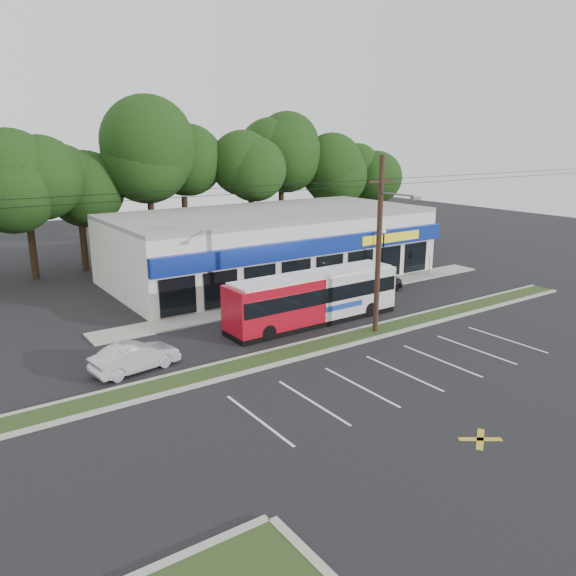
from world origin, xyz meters
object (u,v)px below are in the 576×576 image
(pedestrian_a, at_px, (326,298))
(pedestrian_b, at_px, (355,292))
(car_dark, at_px, (372,281))
(metrobus, at_px, (314,297))
(sign_post, at_px, (430,258))
(car_silver, at_px, (135,357))
(lamp_post, at_px, (383,250))
(utility_pole, at_px, (378,240))

(pedestrian_a, relative_size, pedestrian_b, 1.02)
(car_dark, bearing_deg, metrobus, 119.62)
(sign_post, relative_size, car_dark, 0.47)
(sign_post, relative_size, pedestrian_b, 1.34)
(metrobus, bearing_deg, car_silver, -175.63)
(metrobus, height_order, car_dark, metrobus)
(lamp_post, relative_size, pedestrian_b, 2.55)
(utility_pole, xyz_separation_m, pedestrian_a, (0.48, 5.07, -4.57))
(metrobus, relative_size, car_silver, 2.72)
(pedestrian_a, bearing_deg, sign_post, -164.43)
(pedestrian_b, bearing_deg, pedestrian_a, 25.99)
(lamp_post, distance_m, sign_post, 5.13)
(pedestrian_a, bearing_deg, utility_pole, 88.74)
(utility_pole, relative_size, pedestrian_a, 29.50)
(pedestrian_b, bearing_deg, sign_post, -139.80)
(lamp_post, xyz_separation_m, metrobus, (-9.79, -4.30, -1.04))
(utility_pole, relative_size, pedestrian_b, 30.02)
(sign_post, xyz_separation_m, pedestrian_a, (-12.69, -2.57, -0.71))
(utility_pole, xyz_separation_m, car_dark, (6.23, 6.91, -4.61))
(pedestrian_a, bearing_deg, metrobus, 39.62)
(utility_pole, distance_m, pedestrian_a, 6.84)
(lamp_post, xyz_separation_m, car_dark, (-1.94, -0.97, -1.87))
(metrobus, xyz_separation_m, pedestrian_b, (4.63, 1.50, -0.79))
(utility_pole, xyz_separation_m, metrobus, (-1.63, 3.57, -3.79))
(metrobus, relative_size, pedestrian_b, 6.88)
(metrobus, height_order, car_silver, metrobus)
(utility_pole, xyz_separation_m, lamp_post, (8.17, 7.87, -2.74))
(utility_pole, xyz_separation_m, car_silver, (-13.11, 2.57, -4.72))
(car_silver, distance_m, pedestrian_b, 16.30)
(car_silver, height_order, pedestrian_b, pedestrian_b)
(pedestrian_a, distance_m, pedestrian_b, 2.53)
(utility_pole, xyz_separation_m, pedestrian_b, (3.00, 5.07, -4.58))
(sign_post, relative_size, pedestrian_a, 1.31)
(pedestrian_a, bearing_deg, car_silver, 14.53)
(lamp_post, xyz_separation_m, pedestrian_b, (-5.17, -2.80, -1.84))
(car_silver, bearing_deg, car_dark, -86.01)
(lamp_post, bearing_deg, utility_pole, -136.05)
(metrobus, bearing_deg, lamp_post, 23.10)
(car_dark, relative_size, pedestrian_b, 2.83)
(utility_pole, bearing_deg, car_silver, 168.89)
(metrobus, relative_size, car_dark, 2.43)
(utility_pole, distance_m, sign_post, 15.71)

